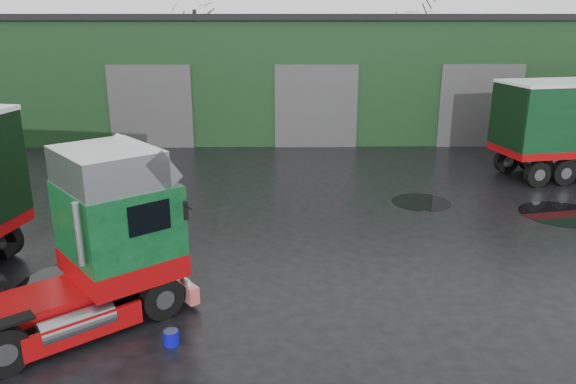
% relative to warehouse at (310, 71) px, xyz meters
% --- Properties ---
extents(ground, '(100.00, 100.00, 0.00)m').
position_rel_warehouse_xyz_m(ground, '(-2.00, -20.00, -3.16)').
color(ground, black).
extents(warehouse, '(32.40, 12.40, 6.30)m').
position_rel_warehouse_xyz_m(warehouse, '(0.00, 0.00, 0.00)').
color(warehouse, black).
rests_on(warehouse, ground).
extents(hero_tractor, '(6.19, 5.68, 3.68)m').
position_rel_warehouse_xyz_m(hero_tractor, '(-6.50, -23.00, -1.32)').
color(hero_tractor, '#0E4621').
rests_on(hero_tractor, ground).
extents(wash_bucket, '(0.36, 0.36, 0.29)m').
position_rel_warehouse_xyz_m(wash_bucket, '(-3.92, -23.50, -3.01)').
color(wash_bucket, '#0A08B1').
rests_on(wash_bucket, ground).
extents(tree_back_a, '(4.40, 4.40, 9.50)m').
position_rel_warehouse_xyz_m(tree_back_a, '(-8.00, 10.00, 1.59)').
color(tree_back_a, black).
rests_on(tree_back_a, ground).
extents(tree_back_b, '(4.40, 4.40, 7.50)m').
position_rel_warehouse_xyz_m(tree_back_b, '(8.00, 10.00, 0.59)').
color(tree_back_b, black).
rests_on(tree_back_b, ground).
extents(puddle_0, '(3.61, 3.61, 0.01)m').
position_rel_warehouse_xyz_m(puddle_0, '(-6.32, -20.98, -3.15)').
color(puddle_0, black).
rests_on(puddle_0, ground).
extents(puddle_1, '(2.03, 2.03, 0.01)m').
position_rel_warehouse_xyz_m(puddle_1, '(3.15, -14.75, -3.15)').
color(puddle_1, black).
rests_on(puddle_1, ground).
extents(puddle_4, '(2.65, 2.65, 0.01)m').
position_rel_warehouse_xyz_m(puddle_4, '(7.46, -16.04, -3.15)').
color(puddle_4, black).
rests_on(puddle_4, ground).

